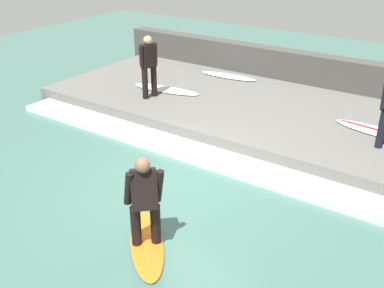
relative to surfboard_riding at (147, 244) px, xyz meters
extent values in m
plane|color=#426B60|center=(1.76, 0.62, -0.03)|extent=(28.00, 28.00, 0.00)
cube|color=#66635E|center=(5.51, 0.62, 0.15)|extent=(4.40, 11.81, 0.36)
cube|color=#474442|center=(7.96, 0.62, 0.58)|extent=(0.50, 12.40, 1.21)
cube|color=silver|center=(2.93, 0.62, 0.03)|extent=(0.77, 11.22, 0.12)
ellipsoid|color=orange|center=(0.00, 0.00, 0.00)|extent=(1.62, 1.57, 0.06)
cylinder|color=black|center=(0.10, -0.11, 0.36)|extent=(0.16, 0.16, 0.66)
cylinder|color=black|center=(-0.10, 0.11, 0.36)|extent=(0.16, 0.16, 0.66)
cube|color=black|center=(0.00, 0.00, 0.99)|extent=(0.56, 0.56, 0.64)
sphere|color=#846047|center=(0.00, 0.00, 1.39)|extent=(0.23, 0.23, 0.23)
cylinder|color=black|center=(0.15, -0.16, 1.02)|extent=(0.11, 0.19, 0.54)
cylinder|color=black|center=(-0.15, 0.16, 1.02)|extent=(0.11, 0.19, 0.54)
cylinder|color=black|center=(4.77, -2.25, 0.74)|extent=(0.15, 0.15, 0.81)
ellipsoid|color=silver|center=(5.50, -2.05, 0.36)|extent=(0.77, 1.94, 0.06)
ellipsoid|color=#B21E1E|center=(5.50, -2.05, 0.39)|extent=(0.33, 1.74, 0.01)
cylinder|color=black|center=(4.61, 3.48, 0.74)|extent=(0.16, 0.16, 0.82)
cylinder|color=black|center=(4.32, 3.55, 0.74)|extent=(0.16, 0.16, 0.82)
cube|color=black|center=(4.46, 3.51, 1.45)|extent=(0.42, 0.31, 0.59)
sphere|color=tan|center=(4.46, 3.51, 1.84)|extent=(0.22, 0.22, 0.22)
cylinder|color=black|center=(4.68, 3.46, 1.48)|extent=(0.11, 0.11, 0.52)
cylinder|color=black|center=(4.25, 3.56, 1.48)|extent=(0.11, 0.11, 0.52)
ellipsoid|color=white|center=(5.12, 3.48, 0.36)|extent=(0.75, 2.05, 0.06)
ellipsoid|color=silver|center=(7.14, 2.66, 0.36)|extent=(0.57, 1.83, 0.06)
camera|label=1|loc=(-4.22, -3.70, 4.46)|focal=42.00mm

